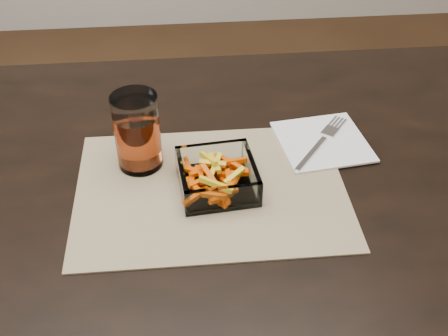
% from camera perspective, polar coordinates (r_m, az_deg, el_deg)
% --- Properties ---
extents(dining_table, '(1.60, 0.90, 0.75)m').
position_cam_1_polar(dining_table, '(1.01, -5.09, -5.58)').
color(dining_table, black).
rests_on(dining_table, ground).
extents(placemat, '(0.45, 0.33, 0.00)m').
position_cam_1_polar(placemat, '(0.94, -1.34, -2.15)').
color(placemat, tan).
rests_on(placemat, dining_table).
extents(glass_bowl, '(0.14, 0.14, 0.05)m').
position_cam_1_polar(glass_bowl, '(0.93, -0.69, -1.01)').
color(glass_bowl, white).
rests_on(glass_bowl, placemat).
extents(tumbler, '(0.08, 0.08, 0.14)m').
position_cam_1_polar(tumbler, '(0.97, -8.78, 3.44)').
color(tumbler, white).
rests_on(tumbler, placemat).
extents(napkin, '(0.18, 0.18, 0.00)m').
position_cam_1_polar(napkin, '(1.06, 9.97, 2.67)').
color(napkin, white).
rests_on(napkin, placemat).
extents(fork, '(0.13, 0.16, 0.00)m').
position_cam_1_polar(fork, '(1.05, 9.94, 2.76)').
color(fork, silver).
rests_on(fork, napkin).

